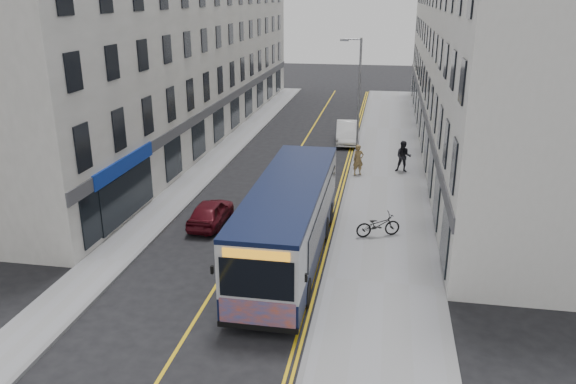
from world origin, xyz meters
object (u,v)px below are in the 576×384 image
at_px(pedestrian_far, 403,157).
at_px(car_maroon, 211,212).
at_px(car_white, 348,132).
at_px(bicycle, 378,225).
at_px(city_bus, 289,219).
at_px(pedestrian_near, 358,160).
at_px(streetlamp, 358,99).

bearing_deg(pedestrian_far, car_maroon, -127.36).
bearing_deg(car_white, bicycle, -85.59).
relative_size(city_bus, car_white, 2.47).
bearing_deg(city_bus, pedestrian_near, 79.87).
bearing_deg(car_maroon, pedestrian_far, -131.96).
height_order(streetlamp, car_maroon, streetlamp).
relative_size(bicycle, pedestrian_far, 1.06).
bearing_deg(pedestrian_far, city_bus, -104.82).
height_order(streetlamp, city_bus, streetlamp).
bearing_deg(pedestrian_far, bicycle, -91.53).
bearing_deg(bicycle, streetlamp, -13.15).
xyz_separation_m(pedestrian_far, car_maroon, (-9.14, -9.85, -0.46)).
distance_m(bicycle, pedestrian_far, 10.21).
xyz_separation_m(bicycle, pedestrian_near, (-1.43, 9.04, 0.39)).
xyz_separation_m(streetlamp, pedestrian_near, (0.29, -1.86, -3.34)).
xyz_separation_m(pedestrian_near, car_white, (-1.26, 8.20, -0.27)).
bearing_deg(pedestrian_near, city_bus, -124.00).
distance_m(bicycle, car_maroon, 7.90).
relative_size(streetlamp, bicycle, 3.92).
bearing_deg(streetlamp, city_bus, -97.58).
distance_m(streetlamp, bicycle, 11.65).
bearing_deg(city_bus, bicycle, 38.54).
height_order(city_bus, car_maroon, city_bus).
bearing_deg(car_maroon, pedestrian_near, -125.50).
bearing_deg(bicycle, city_bus, 106.41).
relative_size(streetlamp, pedestrian_far, 4.16).
xyz_separation_m(city_bus, car_white, (0.86, 20.06, -1.07)).
xyz_separation_m(bicycle, car_maroon, (-7.89, 0.27, -0.04)).
relative_size(pedestrian_near, car_white, 0.39).
distance_m(city_bus, pedestrian_far, 13.83).
relative_size(bicycle, car_maroon, 0.56).
height_order(streetlamp, pedestrian_far, streetlamp).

